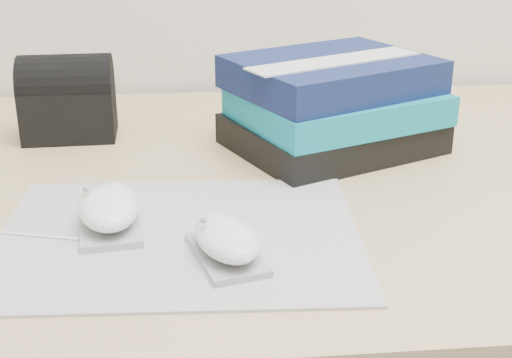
{
  "coord_description": "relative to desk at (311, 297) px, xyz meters",
  "views": [
    {
      "loc": [
        -0.17,
        0.72,
        1.07
      ],
      "look_at": [
        -0.1,
        1.46,
        0.77
      ],
      "focal_mm": 50.0,
      "sensor_mm": 36.0,
      "label": 1
    }
  ],
  "objects": [
    {
      "name": "pouch",
      "position": [
        -0.35,
        0.1,
        0.29
      ],
      "size": [
        0.13,
        0.1,
        0.12
      ],
      "color": "black",
      "rests_on": "desk"
    },
    {
      "name": "book_stack",
      "position": [
        0.03,
        0.02,
        0.3
      ],
      "size": [
        0.33,
        0.3,
        0.13
      ],
      "color": "black",
      "rests_on": "desk"
    },
    {
      "name": "mousepad",
      "position": [
        -0.19,
        -0.24,
        0.24
      ],
      "size": [
        0.4,
        0.32,
        0.0
      ],
      "primitive_type": "cube",
      "rotation": [
        0.0,
        0.0,
        -0.05
      ],
      "color": "gray",
      "rests_on": "desk"
    },
    {
      "name": "desk",
      "position": [
        0.0,
        0.0,
        0.0
      ],
      "size": [
        1.6,
        0.8,
        0.73
      ],
      "color": "tan",
      "rests_on": "ground"
    },
    {
      "name": "mouse_rear",
      "position": [
        -0.26,
        -0.22,
        0.26
      ],
      "size": [
        0.08,
        0.12,
        0.05
      ],
      "color": "#9B9B9D",
      "rests_on": "mousepad"
    },
    {
      "name": "mouse_front",
      "position": [
        -0.14,
        -0.3,
        0.26
      ],
      "size": [
        0.08,
        0.12,
        0.04
      ],
      "color": "gray",
      "rests_on": "mousepad"
    }
  ]
}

